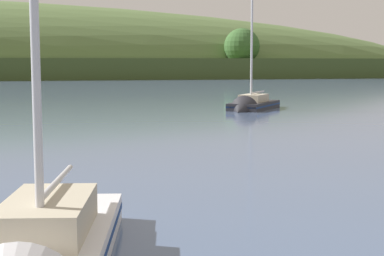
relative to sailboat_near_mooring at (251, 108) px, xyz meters
name	(u,v)px	position (x,y,z in m)	size (l,w,h in m)	color
sailboat_near_mooring	(251,108)	(0.00, 0.00, 0.00)	(8.12, 9.01, 15.27)	#232328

